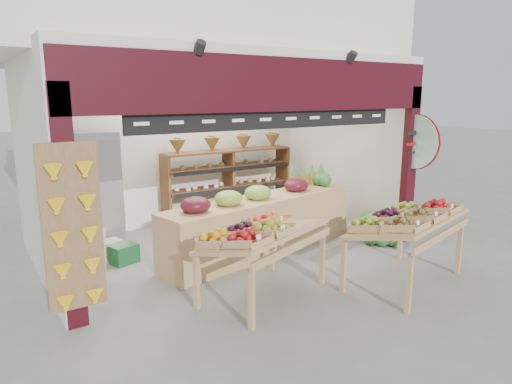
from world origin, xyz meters
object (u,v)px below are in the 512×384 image
object	(u,v)px
display_table_left	(256,235)
watermelon_pile	(380,231)
mid_counter	(262,223)
display_table_right	(407,220)
refrigerator	(96,189)
back_shelving	(228,170)
cardboard_stack	(101,251)

from	to	relation	value
display_table_left	watermelon_pile	distance (m)	3.12
mid_counter	display_table_right	world-z (taller)	mid_counter
refrigerator	display_table_left	xyz separation A→B (m)	(1.08, -3.25, -0.14)
refrigerator	mid_counter	size ratio (longest dim) A/B	0.53
display_table_left	back_shelving	bearing A→B (deg)	65.32
refrigerator	cardboard_stack	size ratio (longest dim) A/B	1.90
back_shelving	refrigerator	xyz separation A→B (m)	(-2.61, -0.09, -0.08)
back_shelving	watermelon_pile	bearing A→B (deg)	-61.56
cardboard_stack	refrigerator	bearing A→B (deg)	76.61
cardboard_stack	back_shelving	bearing A→B (deg)	22.17
display_table_right	watermelon_pile	world-z (taller)	display_table_right
display_table_right	display_table_left	bearing A→B (deg)	160.25
display_table_left	watermelon_pile	bearing A→B (deg)	12.27
cardboard_stack	mid_counter	bearing A→B (deg)	-18.41
watermelon_pile	display_table_right	bearing A→B (deg)	-127.77
back_shelving	refrigerator	bearing A→B (deg)	-178.04
mid_counter	watermelon_pile	bearing A→B (deg)	-20.52
mid_counter	display_table_right	distance (m)	2.31
display_table_left	display_table_right	world-z (taller)	display_table_right
cardboard_stack	watermelon_pile	distance (m)	4.58
watermelon_pile	cardboard_stack	bearing A→B (deg)	160.62
cardboard_stack	display_table_right	distance (m)	4.41
back_shelving	mid_counter	distance (m)	2.09
mid_counter	refrigerator	bearing A→B (deg)	138.39
refrigerator	cardboard_stack	distance (m)	1.33
cardboard_stack	mid_counter	size ratio (longest dim) A/B	0.28
refrigerator	display_table_left	world-z (taller)	refrigerator
mid_counter	display_table_left	xyz separation A→B (m)	(-1.02, -1.39, 0.33)
display_table_left	display_table_right	bearing A→B (deg)	-19.75
cardboard_stack	display_table_left	size ratio (longest dim) A/B	0.54
back_shelving	watermelon_pile	distance (m)	3.17
display_table_left	display_table_right	xyz separation A→B (m)	(1.95, -0.70, 0.06)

